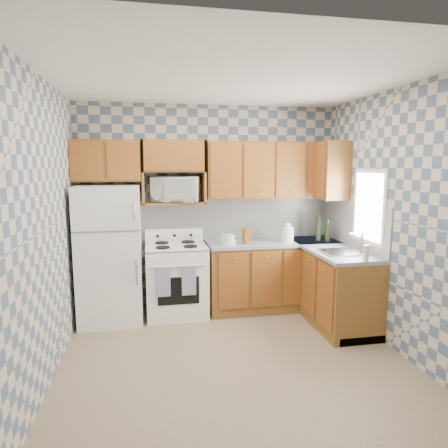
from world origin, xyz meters
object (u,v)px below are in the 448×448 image
(stove_body, at_px, (177,281))
(microwave, at_px, (177,189))
(electric_kettle, at_px, (288,235))
(refrigerator, at_px, (110,254))

(stove_body, height_order, microwave, microwave)
(microwave, bearing_deg, electric_kettle, 5.21)
(refrigerator, distance_m, stove_body, 0.89)
(refrigerator, relative_size, microwave, 2.84)
(microwave, relative_size, electric_kettle, 2.90)
(stove_body, relative_size, electric_kettle, 4.41)
(stove_body, bearing_deg, electric_kettle, -4.31)
(refrigerator, height_order, electric_kettle, refrigerator)
(stove_body, relative_size, microwave, 1.52)
(refrigerator, distance_m, microwave, 1.16)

